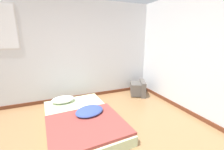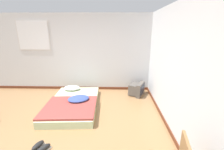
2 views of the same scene
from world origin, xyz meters
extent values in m
plane|color=#997047|center=(0.00, 0.00, 0.00)|extent=(20.00, 20.00, 0.00)
cube|color=silver|center=(0.00, 2.48, 1.30)|extent=(7.49, 0.06, 2.60)
cube|color=brown|center=(0.00, 2.44, 0.04)|extent=(7.49, 0.02, 0.09)
cube|color=silver|center=(-1.35, 2.45, 1.89)|extent=(1.09, 0.01, 0.99)
cube|color=white|center=(-1.35, 2.44, 1.89)|extent=(1.02, 0.01, 0.92)
cube|color=silver|center=(2.57, 0.00, 1.30)|extent=(0.06, 7.31, 2.60)
cube|color=brown|center=(2.53, 0.00, 0.04)|extent=(0.02, 7.31, 0.09)
cube|color=beige|center=(0.22, 1.13, 0.09)|extent=(1.37, 2.09, 0.18)
ellipsoid|color=white|center=(-0.04, 1.91, 0.25)|extent=(0.54, 0.37, 0.14)
cube|color=#993D38|center=(0.24, 0.75, 0.21)|extent=(1.35, 1.24, 0.05)
ellipsoid|color=#384C93|center=(0.38, 1.09, 0.27)|extent=(0.69, 0.61, 0.11)
cube|color=#56514C|center=(2.02, 2.04, 0.20)|extent=(0.46, 0.54, 0.34)
cube|color=#56514C|center=(2.20, 1.96, 0.21)|extent=(0.36, 0.56, 0.43)
cube|color=#283342|center=(2.26, 1.93, 0.22)|extent=(0.21, 0.42, 0.31)
cube|color=silver|center=(-0.01, -0.41, 0.01)|extent=(0.18, 0.28, 0.02)
ellipsoid|color=black|center=(-0.01, -0.41, 0.06)|extent=(0.19, 0.28, 0.09)
cube|color=silver|center=(0.13, -0.47, 0.01)|extent=(0.23, 0.27, 0.02)
ellipsoid|color=black|center=(0.13, -0.47, 0.06)|extent=(0.24, 0.28, 0.09)
camera|label=1|loc=(-0.24, -1.53, 1.70)|focal=24.00mm
camera|label=2|loc=(1.40, -2.60, 2.07)|focal=24.00mm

